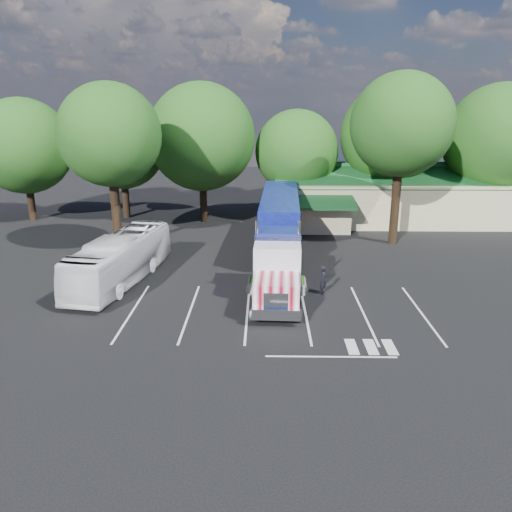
{
  "coord_description": "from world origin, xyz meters",
  "views": [
    {
      "loc": [
        0.91,
        -31.43,
        11.06
      ],
      "look_at": [
        0.41,
        -1.89,
        2.0
      ],
      "focal_mm": 35.0,
      "sensor_mm": 36.0,
      "label": 1
    }
  ],
  "objects_px": {
    "silver_sedan": "(335,220)",
    "bicycle": "(277,259)",
    "woman": "(324,280)",
    "semi_truck": "(279,225)",
    "tour_bus": "(121,259)"
  },
  "relations": [
    {
      "from": "tour_bus",
      "to": "silver_sedan",
      "type": "distance_m",
      "value": 21.92
    },
    {
      "from": "semi_truck",
      "to": "silver_sedan",
      "type": "xyz_separation_m",
      "value": [
        5.48,
        10.05,
        -1.9
      ]
    },
    {
      "from": "semi_truck",
      "to": "silver_sedan",
      "type": "relative_size",
      "value": 5.33
    },
    {
      "from": "tour_bus",
      "to": "bicycle",
      "type": "bearing_deg",
      "value": 29.51
    },
    {
      "from": "woman",
      "to": "semi_truck",
      "type": "bearing_deg",
      "value": 33.46
    },
    {
      "from": "semi_truck",
      "to": "bicycle",
      "type": "distance_m",
      "value": 2.67
    },
    {
      "from": "silver_sedan",
      "to": "bicycle",
      "type": "bearing_deg",
      "value": 144.2
    },
    {
      "from": "tour_bus",
      "to": "silver_sedan",
      "type": "height_order",
      "value": "tour_bus"
    },
    {
      "from": "bicycle",
      "to": "tour_bus",
      "type": "bearing_deg",
      "value": -176.54
    },
    {
      "from": "woman",
      "to": "silver_sedan",
      "type": "relative_size",
      "value": 0.43
    },
    {
      "from": "silver_sedan",
      "to": "woman",
      "type": "bearing_deg",
      "value": 160.29
    },
    {
      "from": "semi_truck",
      "to": "woman",
      "type": "relative_size",
      "value": 12.43
    },
    {
      "from": "bicycle",
      "to": "silver_sedan",
      "type": "height_order",
      "value": "silver_sedan"
    },
    {
      "from": "semi_truck",
      "to": "woman",
      "type": "xyz_separation_m",
      "value": [
        2.49,
        -7.04,
        -1.7
      ]
    },
    {
      "from": "bicycle",
      "to": "woman",
      "type": "bearing_deg",
      "value": -79.54
    }
  ]
}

